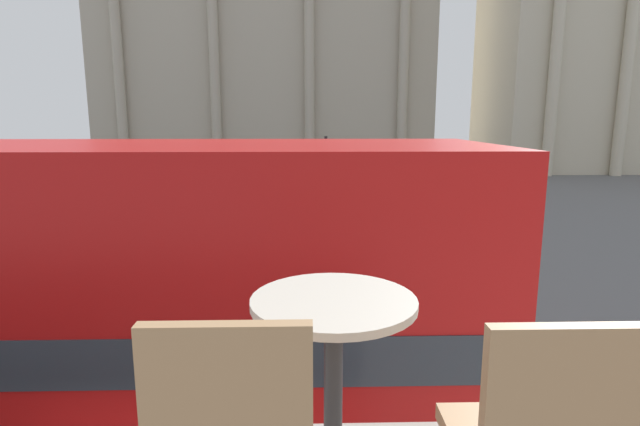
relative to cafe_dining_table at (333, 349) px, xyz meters
name	(u,v)px	position (x,y,z in m)	size (l,w,h in m)	color
cafe_dining_table	(333,349)	(0.00, 0.00, 0.00)	(0.60, 0.60, 0.73)	#2D2D30
plaza_building_left	(267,37)	(-4.06, 50.77, 8.91)	(32.25, 13.14, 25.37)	#B2A893
traffic_light_near	(427,194)	(3.10, 11.40, -1.14)	(0.42, 0.24, 4.05)	black
traffic_light_mid	(328,171)	(0.72, 18.00, -1.22)	(0.42, 0.24, 3.93)	black
traffic_light_far	(387,164)	(3.94, 23.38, -1.43)	(0.42, 0.24, 3.58)	black
car_silver	(345,189)	(2.02, 26.02, -3.08)	(4.20, 1.93, 1.35)	black
car_maroon	(277,182)	(-1.98, 29.60, -3.08)	(4.20, 1.93, 1.35)	black
pedestrian_yellow	(232,223)	(-2.72, 15.43, -2.77)	(0.32, 0.32, 1.74)	#282B33
pedestrian_red	(105,194)	(-9.74, 22.01, -2.72)	(0.32, 0.32, 1.82)	#282B33
pedestrian_grey	(386,196)	(3.70, 21.76, -2.82)	(0.32, 0.32, 1.66)	#282B33
pedestrian_olive	(479,186)	(9.24, 24.93, -2.79)	(0.32, 0.32, 1.72)	#282B33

